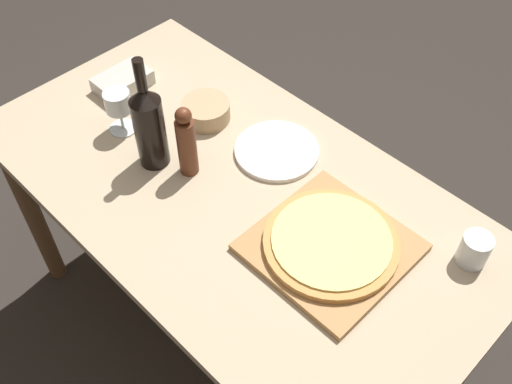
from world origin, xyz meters
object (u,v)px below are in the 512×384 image
object	(u,v)px
pizza	(331,242)
wine_glass	(118,104)
small_bowl	(206,111)
pepper_mill	(186,143)
wine_bottle	(149,125)

from	to	relation	value
pizza	wine_glass	world-z (taller)	wine_glass
wine_glass	small_bowl	size ratio (longest dim) A/B	0.94
small_bowl	pepper_mill	bearing A→B (deg)	-144.13
wine_glass	small_bowl	bearing A→B (deg)	-34.11
pepper_mill	small_bowl	bearing A→B (deg)	35.87
pizza	wine_bottle	bearing A→B (deg)	101.79
wine_bottle	pepper_mill	distance (m)	0.11
pepper_mill	wine_glass	world-z (taller)	pepper_mill
pepper_mill	small_bowl	size ratio (longest dim) A/B	1.54
pizza	small_bowl	bearing A→B (deg)	79.70
small_bowl	pizza	bearing A→B (deg)	-100.30
wine_bottle	small_bowl	size ratio (longest dim) A/B	2.38
pepper_mill	small_bowl	world-z (taller)	pepper_mill
wine_glass	wine_bottle	bearing A→B (deg)	-94.96
wine_bottle	pepper_mill	xyz separation A→B (m)	(0.04, -0.09, -0.03)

